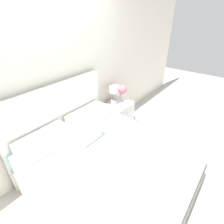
# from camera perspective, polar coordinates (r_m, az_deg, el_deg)

# --- Properties ---
(ground_plane) EXTENTS (12.00, 12.00, 0.00)m
(ground_plane) POSITION_cam_1_polar(r_m,az_deg,el_deg) (3.12, -15.15, -13.42)
(ground_plane) COLOR #BCB7B2
(wall_back) EXTENTS (8.00, 0.06, 2.60)m
(wall_back) POSITION_cam_1_polar(r_m,az_deg,el_deg) (2.50, -20.15, 9.72)
(wall_back) COLOR silver
(wall_back) RESTS_ON ground_plane
(bed) EXTENTS (1.66, 1.95, 1.26)m
(bed) POSITION_cam_1_polar(r_m,az_deg,el_deg) (2.38, -2.13, -17.34)
(bed) COLOR beige
(bed) RESTS_ON ground_plane
(nightstand) EXTENTS (0.52, 0.43, 0.55)m
(nightstand) POSITION_cam_1_polar(r_m,az_deg,el_deg) (3.49, 2.09, -1.29)
(nightstand) COLOR white
(nightstand) RESTS_ON ground_plane
(table_lamp) EXTENTS (0.19, 0.19, 0.35)m
(table_lamp) POSITION_cam_1_polar(r_m,az_deg,el_deg) (3.27, 0.66, 6.55)
(table_lamp) COLOR #A8B2BC
(table_lamp) RESTS_ON nightstand
(flower_vase) EXTENTS (0.17, 0.17, 0.30)m
(flower_vase) POSITION_cam_1_polar(r_m,az_deg,el_deg) (3.43, 3.46, 6.90)
(flower_vase) COLOR silver
(flower_vase) RESTS_ON nightstand
(teacup) EXTENTS (0.13, 0.13, 0.06)m
(teacup) POSITION_cam_1_polar(r_m,az_deg,el_deg) (3.24, 2.94, 2.18)
(teacup) COLOR white
(teacup) RESTS_ON nightstand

